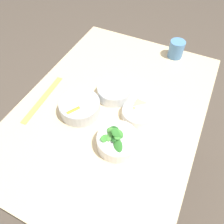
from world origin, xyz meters
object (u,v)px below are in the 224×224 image
Objects in this scene: ruler at (43,99)px; bowl_greens at (117,141)px; bowl_cookies at (138,113)px; cup at (176,49)px; bowl_beans_hotdog at (114,92)px; bowl_carrots at (80,107)px.

bowl_greens is at bearing -99.87° from ruler.
bowl_cookies reaches higher than ruler.
cup reaches higher than ruler.
cup reaches higher than bowl_beans_hotdog.
bowl_beans_hotdog is 0.34m from ruler.
bowl_greens is 0.43m from ruler.
ruler is (-0.01, 0.20, -0.03)m from bowl_carrots.
bowl_greens is 1.06× the size of bowl_beans_hotdog.
bowl_beans_hotdog is 1.12× the size of bowl_cookies.
ruler is (-0.10, 0.44, -0.02)m from bowl_cookies.
bowl_greens reaches higher than bowl_beans_hotdog.
bowl_carrots is 0.57× the size of ruler.
cup is at bearing -23.01° from bowl_beans_hotdog.
bowl_beans_hotdog reaches higher than bowl_cookies.
bowl_cookies is at bearing -70.03° from bowl_carrots.
bowl_carrots is at bearing -86.65° from ruler.
bowl_cookies is 0.49m from cup.
bowl_cookies is at bearing -77.31° from ruler.
cup is (0.66, -0.05, 0.01)m from bowl_greens.
bowl_carrots is at bearing 154.51° from cup.
cup is at bearing -25.49° from bowl_carrots.
bowl_greens reaches higher than cup.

